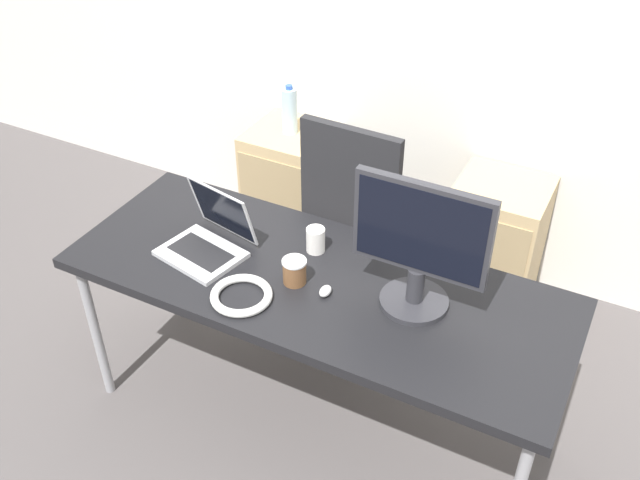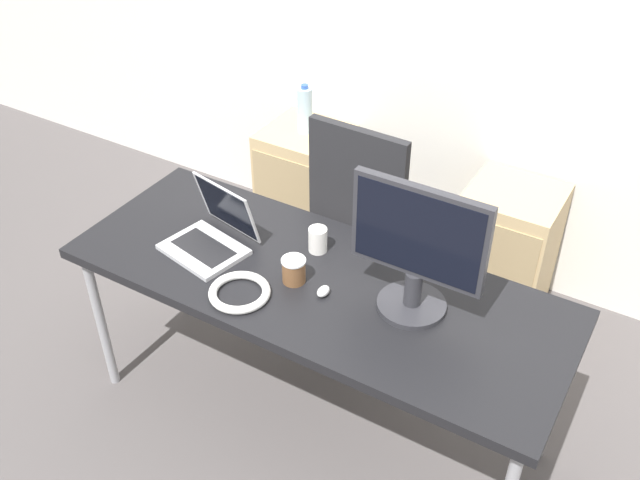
% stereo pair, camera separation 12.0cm
% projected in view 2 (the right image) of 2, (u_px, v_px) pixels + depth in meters
% --- Properties ---
extents(ground_plane, '(14.00, 14.00, 0.00)m').
position_uv_depth(ground_plane, '(316.00, 415.00, 3.00)').
color(ground_plane, '#514C4C').
extents(wall_back, '(10.00, 0.05, 2.60)m').
position_uv_depth(wall_back, '(470.00, 16.00, 3.14)').
color(wall_back, silver).
rests_on(wall_back, ground_plane).
extents(desk, '(1.85, 0.70, 0.75)m').
position_uv_depth(desk, '(315.00, 289.00, 2.59)').
color(desk, black).
rests_on(desk, ground_plane).
extents(office_chair, '(0.56, 0.57, 1.08)m').
position_uv_depth(office_chair, '(375.00, 243.00, 3.29)').
color(office_chair, '#232326').
rests_on(office_chair, ground_plane).
extents(cabinet_left, '(0.42, 0.41, 0.64)m').
position_uv_depth(cabinet_left, '(306.00, 184.00, 3.86)').
color(cabinet_left, tan).
rests_on(cabinet_left, ground_plane).
extents(cabinet_right, '(0.42, 0.41, 0.64)m').
position_uv_depth(cabinet_right, '(505.00, 249.00, 3.40)').
color(cabinet_right, tan).
rests_on(cabinet_right, ground_plane).
extents(water_bottle, '(0.08, 0.08, 0.26)m').
position_uv_depth(water_bottle, '(305.00, 110.00, 3.59)').
color(water_bottle, silver).
rests_on(water_bottle, cabinet_left).
extents(laptop_center, '(0.34, 0.34, 0.24)m').
position_uv_depth(laptop_center, '(212.00, 235.00, 2.68)').
color(laptop_center, silver).
rests_on(laptop_center, desk).
extents(monitor, '(0.46, 0.24, 0.48)m').
position_uv_depth(monitor, '(417.00, 250.00, 2.29)').
color(monitor, '#2D2D33').
rests_on(monitor, desk).
extents(mouse, '(0.04, 0.06, 0.03)m').
position_uv_depth(mouse, '(323.00, 291.00, 2.47)').
color(mouse, silver).
rests_on(mouse, desk).
extents(coffee_cup_white, '(0.07, 0.07, 0.10)m').
position_uv_depth(coffee_cup_white, '(318.00, 240.00, 2.66)').
color(coffee_cup_white, white).
rests_on(coffee_cup_white, desk).
extents(coffee_cup_brown, '(0.09, 0.09, 0.10)m').
position_uv_depth(coffee_cup_brown, '(294.00, 270.00, 2.52)').
color(coffee_cup_brown, brown).
rests_on(coffee_cup_brown, desk).
extents(cable_coil, '(0.22, 0.22, 0.03)m').
position_uv_depth(cable_coil, '(240.00, 292.00, 2.47)').
color(cable_coil, white).
rests_on(cable_coil, desk).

